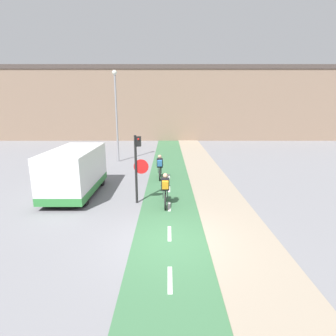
# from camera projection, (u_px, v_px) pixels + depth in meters

# --- Properties ---
(ground_plane) EXTENTS (120.00, 120.00, 0.00)m
(ground_plane) POSITION_uv_depth(u_px,v_px,m) (169.00, 241.00, 8.78)
(ground_plane) COLOR gray
(bike_lane) EXTENTS (2.48, 60.00, 0.02)m
(bike_lane) POSITION_uv_depth(u_px,v_px,m) (169.00, 241.00, 8.78)
(bike_lane) COLOR #3D7047
(bike_lane) RESTS_ON ground_plane
(sidewalk_strip) EXTENTS (2.40, 60.00, 0.05)m
(sidewalk_strip) POSITION_uv_depth(u_px,v_px,m) (241.00, 240.00, 8.78)
(sidewalk_strip) COLOR gray
(sidewalk_strip) RESTS_ON ground_plane
(building_row_background) EXTENTS (60.00, 5.20, 8.98)m
(building_row_background) POSITION_uv_depth(u_px,v_px,m) (167.00, 104.00, 34.00)
(building_row_background) COLOR #89705B
(building_row_background) RESTS_ON ground_plane
(traffic_light_pole) EXTENTS (0.67, 0.25, 3.14)m
(traffic_light_pole) POSITION_uv_depth(u_px,v_px,m) (137.00, 162.00, 11.74)
(traffic_light_pole) COLOR black
(traffic_light_pole) RESTS_ON ground_plane
(street_lamp_far) EXTENTS (0.36, 0.36, 6.92)m
(street_lamp_far) POSITION_uv_depth(u_px,v_px,m) (115.00, 107.00, 19.97)
(street_lamp_far) COLOR gray
(street_lamp_far) RESTS_ON ground_plane
(cyclist_near) EXTENTS (0.46, 1.70, 1.51)m
(cyclist_near) POSITION_uv_depth(u_px,v_px,m) (164.00, 190.00, 11.68)
(cyclist_near) COLOR black
(cyclist_near) RESTS_ON ground_plane
(cyclist_far) EXTENTS (0.46, 1.65, 1.49)m
(cyclist_far) POSITION_uv_depth(u_px,v_px,m) (159.00, 167.00, 15.95)
(cyclist_far) COLOR black
(cyclist_far) RESTS_ON ground_plane
(van) EXTENTS (2.05, 4.61, 2.32)m
(van) POSITION_uv_depth(u_px,v_px,m) (74.00, 173.00, 13.06)
(van) COLOR silver
(van) RESTS_ON ground_plane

